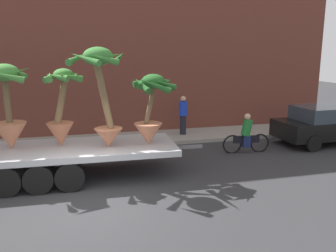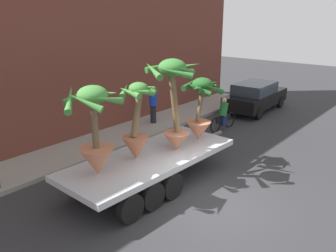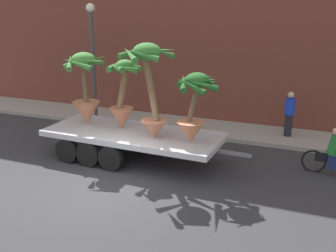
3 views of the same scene
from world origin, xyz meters
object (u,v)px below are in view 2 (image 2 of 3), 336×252
(potted_palm_rear, at_px, (174,99))
(potted_palm_extra, at_px, (200,109))
(pedestrian_near_gate, at_px, (153,104))
(potted_palm_middle, at_px, (137,125))
(potted_palm_front, at_px, (95,134))
(cyclist, at_px, (223,116))
(flatbed_trailer, at_px, (145,164))
(parked_car, at_px, (255,96))

(potted_palm_rear, relative_size, potted_palm_extra, 1.36)
(pedestrian_near_gate, bearing_deg, potted_palm_middle, -142.19)
(potted_palm_front, distance_m, cyclist, 8.25)
(potted_palm_rear, distance_m, potted_palm_front, 2.77)
(cyclist, bearing_deg, flatbed_trailer, -170.15)
(parked_car, xyz_separation_m, pedestrian_near_gate, (-5.55, 2.50, 0.21))
(potted_palm_middle, bearing_deg, pedestrian_near_gate, 37.81)
(potted_palm_front, relative_size, parked_car, 0.54)
(potted_palm_rear, relative_size, potted_palm_front, 1.19)
(cyclist, relative_size, parked_car, 0.40)
(potted_palm_rear, distance_m, potted_palm_middle, 1.41)
(potted_palm_rear, bearing_deg, potted_palm_middle, 159.89)
(cyclist, relative_size, pedestrian_near_gate, 1.07)
(potted_palm_extra, height_order, parked_car, potted_palm_extra)
(flatbed_trailer, xyz_separation_m, parked_car, (10.34, 1.49, 0.06))
(flatbed_trailer, height_order, potted_palm_rear, potted_palm_rear)
(potted_palm_middle, xyz_separation_m, parked_car, (10.51, 1.35, -1.22))
(potted_palm_extra, bearing_deg, potted_palm_middle, 170.00)
(potted_palm_middle, bearing_deg, potted_palm_front, 176.62)
(potted_palm_rear, bearing_deg, flatbed_trailer, 163.78)
(potted_palm_front, xyz_separation_m, pedestrian_near_gate, (6.44, 3.76, -1.10))
(potted_palm_rear, distance_m, cyclist, 5.92)
(cyclist, bearing_deg, pedestrian_near_gate, 119.54)
(flatbed_trailer, distance_m, pedestrian_near_gate, 6.24)
(potted_palm_middle, xyz_separation_m, potted_palm_extra, (2.60, -0.46, 0.01))
(cyclist, height_order, pedestrian_near_gate, pedestrian_near_gate)
(parked_car, height_order, pedestrian_near_gate, pedestrian_near_gate)
(potted_palm_rear, relative_size, parked_car, 0.64)
(potted_palm_front, height_order, pedestrian_near_gate, potted_palm_front)
(cyclist, bearing_deg, potted_palm_middle, -171.56)
(potted_palm_middle, distance_m, parked_car, 10.66)
(potted_palm_middle, distance_m, pedestrian_near_gate, 6.36)
(flatbed_trailer, relative_size, potted_palm_front, 2.79)
(potted_palm_front, xyz_separation_m, cyclist, (8.06, 0.89, -1.48))
(potted_palm_rear, xyz_separation_m, cyclist, (5.39, 1.41, -2.00))
(potted_palm_extra, xyz_separation_m, cyclist, (3.98, 1.44, -1.39))
(parked_car, relative_size, pedestrian_near_gate, 2.69)
(potted_palm_front, height_order, cyclist, potted_palm_front)
(pedestrian_near_gate, bearing_deg, potted_palm_extra, -118.70)
(potted_palm_middle, relative_size, cyclist, 1.26)
(potted_palm_middle, height_order, pedestrian_near_gate, potted_palm_middle)
(potted_palm_rear, distance_m, parked_car, 9.66)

